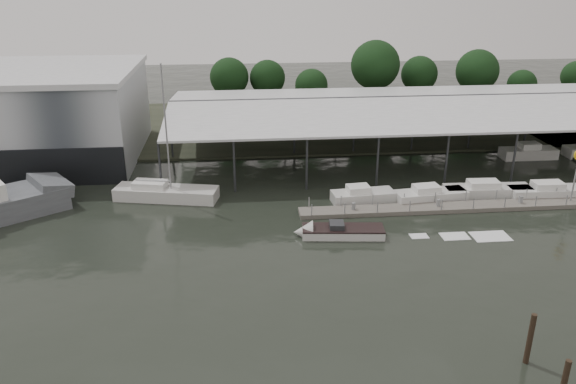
{
  "coord_description": "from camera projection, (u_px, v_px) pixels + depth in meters",
  "views": [
    {
      "loc": [
        -4.62,
        -36.4,
        20.83
      ],
      "look_at": [
        -0.08,
        9.6,
        2.5
      ],
      "focal_mm": 35.0,
      "sensor_mm": 36.0,
      "label": 1
    }
  ],
  "objects": [
    {
      "name": "ground",
      "position": [
        302.0,
        270.0,
        41.78
      ],
      "size": [
        200.0,
        200.0,
        0.0
      ],
      "primitive_type": "plane",
      "color": "black",
      "rests_on": "ground"
    },
    {
      "name": "land_strip_far",
      "position": [
        266.0,
        125.0,
        80.59
      ],
      "size": [
        140.0,
        30.0,
        0.3
      ],
      "color": "#3A3D2E",
      "rests_on": "ground"
    },
    {
      "name": "storage_warehouse",
      "position": [
        31.0,
        114.0,
        64.97
      ],
      "size": [
        24.5,
        20.5,
        10.5
      ],
      "color": "#AEB3B9",
      "rests_on": "ground"
    },
    {
      "name": "covered_boat_shed",
      "position": [
        415.0,
        102.0,
        66.97
      ],
      "size": [
        58.24,
        24.0,
        6.96
      ],
      "color": "silver",
      "rests_on": "ground"
    },
    {
      "name": "floating_dock",
      "position": [
        448.0,
        207.0,
        52.32
      ],
      "size": [
        28.0,
        2.0,
        1.4
      ],
      "color": "slate",
      "rests_on": "ground"
    },
    {
      "name": "white_sailboat",
      "position": [
        165.0,
        193.0,
        54.53
      ],
      "size": [
        10.27,
        4.65,
        13.32
      ],
      "rotation": [
        0.0,
        0.0,
        -0.21
      ],
      "color": "silver",
      "rests_on": "ground"
    },
    {
      "name": "speedboat_underway",
      "position": [
        335.0,
        232.0,
        47.02
      ],
      "size": [
        18.51,
        4.0,
        2.0
      ],
      "rotation": [
        0.0,
        0.0,
        3.04
      ],
      "color": "silver",
      "rests_on": "ground"
    },
    {
      "name": "moored_cruiser_0",
      "position": [
        362.0,
        196.0,
        53.95
      ],
      "size": [
        6.2,
        2.74,
        1.7
      ],
      "rotation": [
        0.0,
        0.0,
        0.09
      ],
      "color": "silver",
      "rests_on": "ground"
    },
    {
      "name": "moored_cruiser_1",
      "position": [
        430.0,
        195.0,
        54.05
      ],
      "size": [
        7.13,
        2.9,
        1.7
      ],
      "rotation": [
        0.0,
        0.0,
        0.1
      ],
      "color": "silver",
      "rests_on": "ground"
    },
    {
      "name": "moored_cruiser_2",
      "position": [
        487.0,
        190.0,
        55.23
      ],
      "size": [
        8.6,
        2.64,
        1.7
      ],
      "rotation": [
        0.0,
        0.0,
        -0.05
      ],
      "color": "silver",
      "rests_on": "ground"
    },
    {
      "name": "moored_cruiser_3",
      "position": [
        551.0,
        192.0,
        54.92
      ],
      "size": [
        8.36,
        2.39,
        1.7
      ],
      "rotation": [
        0.0,
        0.0,
        -0.02
      ],
      "color": "silver",
      "rests_on": "ground"
    },
    {
      "name": "horizon_tree_line",
      "position": [
        411.0,
        73.0,
        86.31
      ],
      "size": [
        66.03,
        8.87,
        11.13
      ],
      "color": "black",
      "rests_on": "ground"
    }
  ]
}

